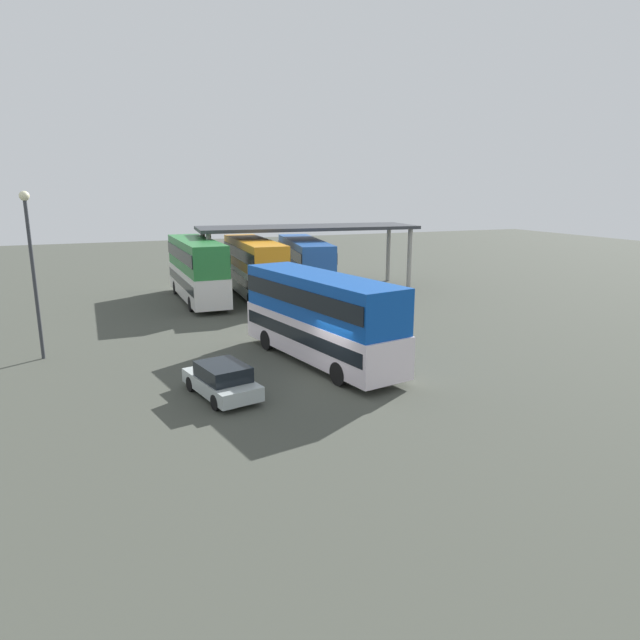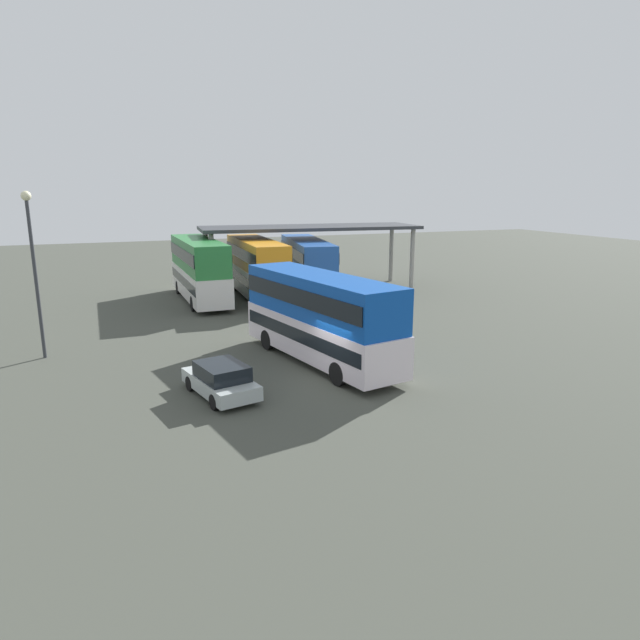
% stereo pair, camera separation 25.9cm
% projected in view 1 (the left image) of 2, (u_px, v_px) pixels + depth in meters
% --- Properties ---
extents(ground_plane, '(140.00, 140.00, 0.00)m').
position_uv_depth(ground_plane, '(334.00, 384.00, 22.98)').
color(ground_plane, '#40443B').
extents(double_decker_main, '(4.41, 10.37, 4.09)m').
position_uv_depth(double_decker_main, '(320.00, 315.00, 25.45)').
color(double_decker_main, silver).
rests_on(double_decker_main, ground_plane).
extents(parked_hatchback, '(2.51, 4.13, 1.35)m').
position_uv_depth(parked_hatchback, '(222.00, 380.00, 21.44)').
color(parked_hatchback, '#ABB5B4').
rests_on(parked_hatchback, ground_plane).
extents(double_decker_near_canopy, '(2.57, 10.89, 4.40)m').
position_uv_depth(double_decker_near_canopy, '(197.00, 268.00, 39.43)').
color(double_decker_near_canopy, silver).
rests_on(double_decker_near_canopy, ground_plane).
extents(double_decker_mid_row, '(2.91, 11.05, 4.27)m').
position_uv_depth(double_decker_mid_row, '(254.00, 266.00, 40.72)').
color(double_decker_mid_row, white).
rests_on(double_decker_mid_row, ground_plane).
extents(double_decker_far_right, '(4.34, 11.57, 4.07)m').
position_uv_depth(double_decker_far_right, '(305.00, 263.00, 43.03)').
color(double_decker_far_right, white).
rests_on(double_decker_far_right, ground_plane).
extents(depot_canopy, '(17.40, 6.64, 5.05)m').
position_uv_depth(depot_canopy, '(308.00, 231.00, 43.49)').
color(depot_canopy, '#33353A').
rests_on(depot_canopy, ground_plane).
extents(lamppost_tall, '(0.44, 0.44, 7.80)m').
position_uv_depth(lamppost_tall, '(31.00, 256.00, 25.30)').
color(lamppost_tall, '#33353A').
rests_on(lamppost_tall, ground_plane).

